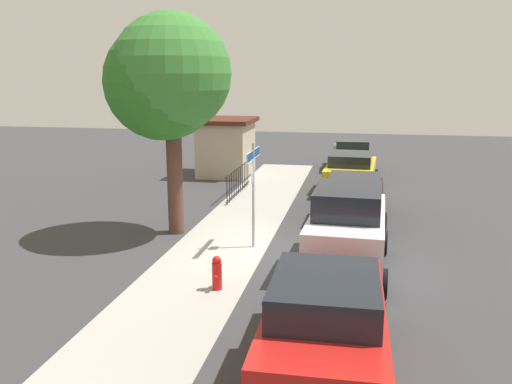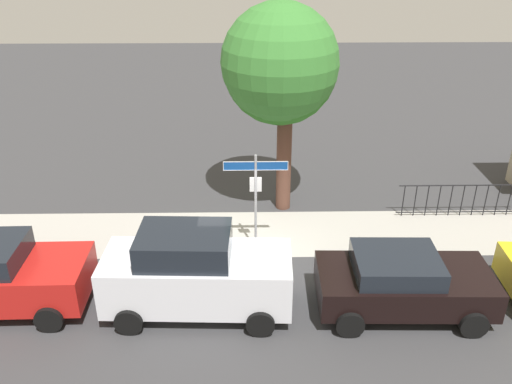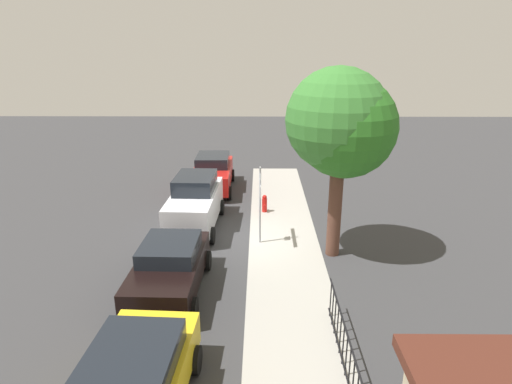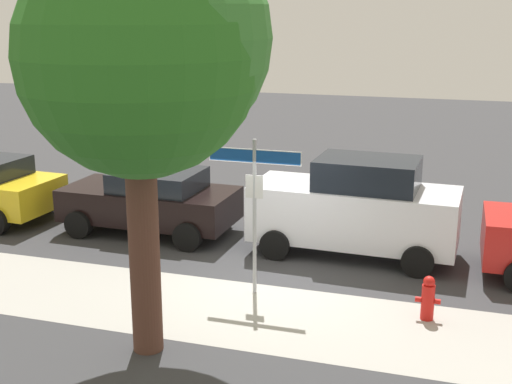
# 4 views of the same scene
# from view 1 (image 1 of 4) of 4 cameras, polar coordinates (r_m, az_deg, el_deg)

# --- Properties ---
(ground_plane) EXTENTS (60.00, 60.00, 0.00)m
(ground_plane) POSITION_cam_1_polar(r_m,az_deg,el_deg) (14.97, 1.09, -6.05)
(ground_plane) COLOR #38383A
(sidewalk_strip) EXTENTS (24.00, 2.60, 0.00)m
(sidewalk_strip) POSITION_cam_1_polar(r_m,az_deg,el_deg) (17.09, -2.05, -3.70)
(sidewalk_strip) COLOR #A7A39B
(sidewalk_strip) RESTS_ON ground_plane
(street_sign) EXTENTS (1.70, 0.07, 2.90)m
(street_sign) POSITION_cam_1_polar(r_m,az_deg,el_deg) (14.70, -0.30, 1.95)
(street_sign) COLOR #9EA0A5
(street_sign) RESTS_ON ground_plane
(shade_tree) EXTENTS (3.41, 3.64, 6.42)m
(shade_tree) POSITION_cam_1_polar(r_m,az_deg,el_deg) (15.84, -9.24, 11.73)
(shade_tree) COLOR brown
(shade_tree) RESTS_ON ground_plane
(car_red) EXTENTS (4.40, 2.09, 1.75)m
(car_red) POSITION_cam_1_polar(r_m,az_deg,el_deg) (8.83, 7.27, -13.51)
(car_red) COLOR red
(car_red) RESTS_ON ground_plane
(car_white) EXTENTS (4.37, 2.06, 2.12)m
(car_white) POSITION_cam_1_polar(r_m,az_deg,el_deg) (13.27, 9.57, -3.92)
(car_white) COLOR silver
(car_white) RESTS_ON ground_plane
(car_black) EXTENTS (4.06, 2.12, 1.51)m
(car_black) POSITION_cam_1_polar(r_m,az_deg,el_deg) (17.98, 10.23, -0.49)
(car_black) COLOR black
(car_black) RESTS_ON ground_plane
(car_yellow) EXTENTS (4.49, 2.28, 1.55)m
(car_yellow) POSITION_cam_1_polar(r_m,az_deg,el_deg) (22.68, 9.90, 2.23)
(car_yellow) COLOR yellow
(car_yellow) RESTS_ON ground_plane
(car_green) EXTENTS (4.15, 2.16, 1.53)m
(car_green) POSITION_cam_1_polar(r_m,az_deg,el_deg) (27.43, 9.95, 3.94)
(car_green) COLOR #1B6833
(car_green) RESTS_ON ground_plane
(iron_fence) EXTENTS (4.07, 0.04, 1.07)m
(iron_fence) POSITION_cam_1_polar(r_m,az_deg,el_deg) (21.60, -1.86, 1.23)
(iron_fence) COLOR black
(iron_fence) RESTS_ON ground_plane
(utility_shed) EXTENTS (3.24, 2.58, 2.65)m
(utility_shed) POSITION_cam_1_polar(r_m,az_deg,el_deg) (25.69, -3.14, 4.81)
(utility_shed) COLOR tan
(utility_shed) RESTS_ON ground_plane
(fire_hydrant) EXTENTS (0.42, 0.22, 0.78)m
(fire_hydrant) POSITION_cam_1_polar(r_m,az_deg,el_deg) (12.25, -4.11, -8.45)
(fire_hydrant) COLOR red
(fire_hydrant) RESTS_ON ground_plane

